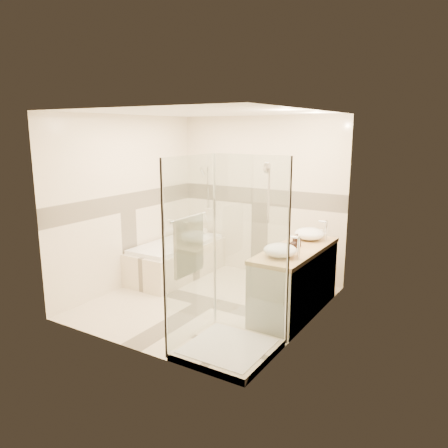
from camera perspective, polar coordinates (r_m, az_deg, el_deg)
The scene contains 12 objects.
room at distance 5.64m, azimuth -1.65°, elevation 1.68°, with size 2.82×3.02×2.52m.
bathtub at distance 6.98m, azimuth -6.16°, elevation -4.34°, with size 0.75×1.70×0.56m.
vanity at distance 5.62m, azimuth 9.28°, elevation -7.30°, with size 0.58×1.62×0.85m.
shower_enclosure at distance 4.65m, azimuth -0.22°, elevation -10.32°, with size 0.96×0.93×2.04m.
vessel_sink_near at distance 5.93m, azimuth 11.11°, elevation -1.25°, with size 0.40×0.40×0.16m, color white.
vessel_sink_far at distance 5.09m, azimuth 7.34°, elevation -3.41°, with size 0.39×0.39×0.16m, color white.
faucet_near at distance 5.85m, azimuth 13.12°, elevation -0.70°, with size 0.12×0.03×0.28m.
faucet_far at distance 4.99m, azimuth 9.63°, elevation -2.84°, with size 0.11×0.03×0.27m.
amenity_bottle_a at distance 5.54m, azimuth 9.52°, elevation -2.12°, with size 0.07×0.08×0.17m, color black.
amenity_bottle_b at distance 5.45m, azimuth 9.09°, elevation -2.53°, with size 0.11×0.11×0.13m, color black.
folded_towels at distance 6.13m, azimuth 11.79°, elevation -1.22°, with size 0.15×0.26×0.08m, color white.
rolled_towel at distance 7.44m, azimuth -3.07°, elevation -0.85°, with size 0.10×0.10×0.21m, color white.
Camera 1 is at (3.10, -4.62, 2.29)m, focal length 35.00 mm.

